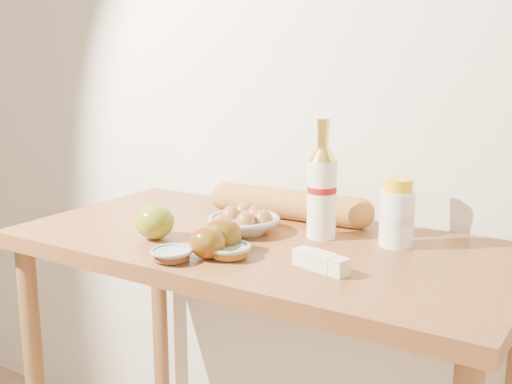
{
  "coord_description": "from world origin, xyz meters",
  "views": [
    {
      "loc": [
        0.76,
        -0.06,
        1.34
      ],
      "look_at": [
        0.0,
        1.15,
        1.02
      ],
      "focal_mm": 45.0,
      "sensor_mm": 36.0,
      "label": 1
    }
  ],
  "objects_px": {
    "egg_bowl": "(245,222)",
    "bourbon_bottle": "(322,190)",
    "table": "(263,288)",
    "cream_bottle": "(397,215)",
    "baguette": "(288,204)"
  },
  "relations": [
    {
      "from": "cream_bottle",
      "to": "egg_bowl",
      "type": "height_order",
      "value": "cream_bottle"
    },
    {
      "from": "cream_bottle",
      "to": "baguette",
      "type": "height_order",
      "value": "cream_bottle"
    },
    {
      "from": "bourbon_bottle",
      "to": "cream_bottle",
      "type": "distance_m",
      "value": 0.18
    },
    {
      "from": "cream_bottle",
      "to": "table",
      "type": "bearing_deg",
      "value": -177.76
    },
    {
      "from": "table",
      "to": "egg_bowl",
      "type": "xyz_separation_m",
      "value": [
        -0.07,
        0.03,
        0.15
      ]
    },
    {
      "from": "bourbon_bottle",
      "to": "egg_bowl",
      "type": "bearing_deg",
      "value": 173.79
    },
    {
      "from": "table",
      "to": "bourbon_bottle",
      "type": "bearing_deg",
      "value": 38.46
    },
    {
      "from": "egg_bowl",
      "to": "bourbon_bottle",
      "type": "bearing_deg",
      "value": 18.68
    },
    {
      "from": "egg_bowl",
      "to": "table",
      "type": "bearing_deg",
      "value": -22.11
    },
    {
      "from": "table",
      "to": "egg_bowl",
      "type": "bearing_deg",
      "value": 157.89
    },
    {
      "from": "table",
      "to": "baguette",
      "type": "distance_m",
      "value": 0.26
    },
    {
      "from": "egg_bowl",
      "to": "baguette",
      "type": "xyz_separation_m",
      "value": [
        0.03,
        0.17,
        0.01
      ]
    },
    {
      "from": "bourbon_bottle",
      "to": "cream_bottle",
      "type": "relative_size",
      "value": 1.83
    },
    {
      "from": "bourbon_bottle",
      "to": "egg_bowl",
      "type": "distance_m",
      "value": 0.21
    },
    {
      "from": "table",
      "to": "egg_bowl",
      "type": "relative_size",
      "value": 5.13
    }
  ]
}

